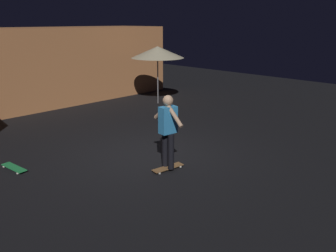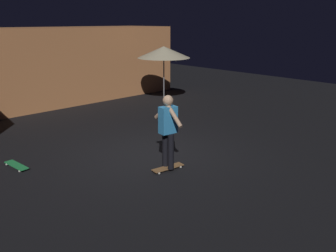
{
  "view_description": "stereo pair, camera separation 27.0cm",
  "coord_description": "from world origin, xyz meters",
  "views": [
    {
      "loc": [
        -5.57,
        -6.17,
        3.29
      ],
      "look_at": [
        -0.3,
        -0.98,
        1.05
      ],
      "focal_mm": 37.56,
      "sensor_mm": 36.0,
      "label": 1
    },
    {
      "loc": [
        -5.38,
        -6.36,
        3.29
      ],
      "look_at": [
        -0.3,
        -0.98,
        1.05
      ],
      "focal_mm": 37.56,
      "sensor_mm": 36.0,
      "label": 2
    }
  ],
  "objects": [
    {
      "name": "ground_plane",
      "position": [
        0.0,
        0.0,
        0.0
      ],
      "size": [
        28.0,
        28.0,
        0.0
      ],
      "primitive_type": "plane",
      "color": "black"
    },
    {
      "name": "low_building",
      "position": [
        -0.04,
        7.55,
        1.5
      ],
      "size": [
        13.02,
        3.02,
        3.0
      ],
      "color": "#C67A47",
      "rests_on": "ground_plane"
    },
    {
      "name": "patio_umbrella",
      "position": [
        4.2,
        4.03,
        2.07
      ],
      "size": [
        2.1,
        2.1,
        2.3
      ],
      "color": "slate",
      "rests_on": "ground_plane"
    },
    {
      "name": "skateboard_ridden",
      "position": [
        -0.3,
        -0.98,
        0.06
      ],
      "size": [
        0.8,
        0.31,
        0.07
      ],
      "color": "olive",
      "rests_on": "ground_plane"
    },
    {
      "name": "skateboard_spare",
      "position": [
        -2.78,
        1.53,
        0.06
      ],
      "size": [
        0.29,
        0.8,
        0.07
      ],
      "color": "green",
      "rests_on": "ground_plane"
    },
    {
      "name": "skater",
      "position": [
        -0.3,
        -0.98,
        1.04
      ],
      "size": [
        0.41,
        0.98,
        1.67
      ],
      "color": "black",
      "rests_on": "skateboard_ridden"
    }
  ]
}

